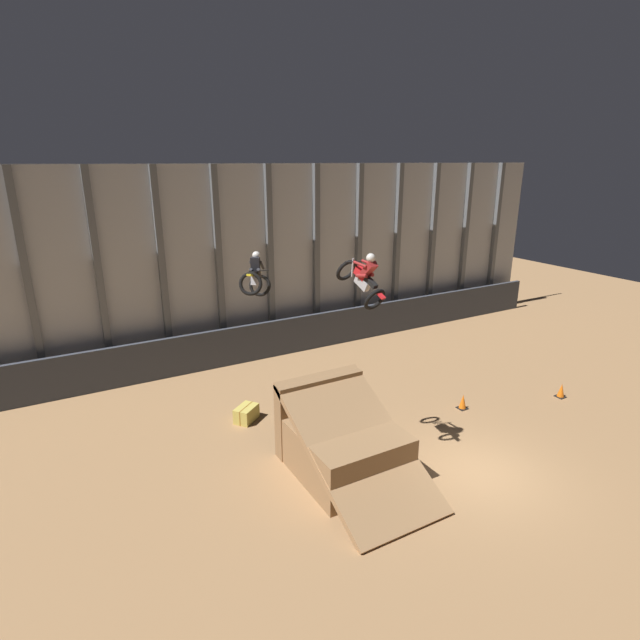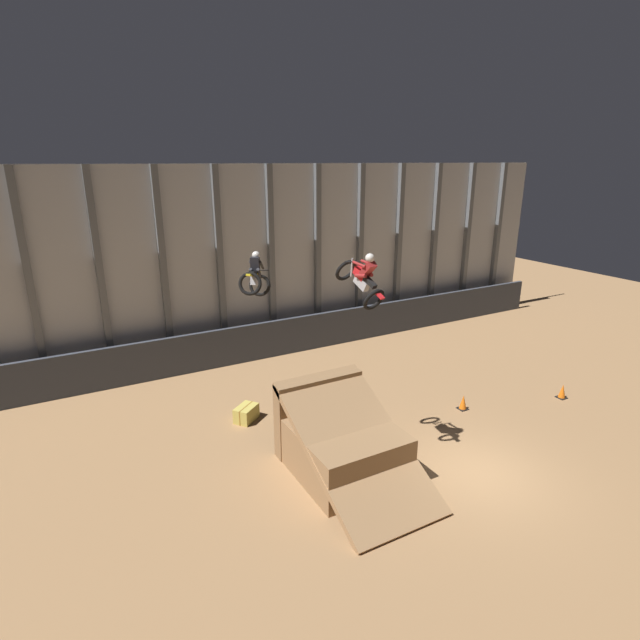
% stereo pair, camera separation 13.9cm
% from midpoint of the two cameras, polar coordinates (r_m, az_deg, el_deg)
% --- Properties ---
extents(ground_plane, '(60.00, 60.00, 0.00)m').
position_cam_midpoint_polar(ground_plane, '(16.79, 17.87, -16.30)').
color(ground_plane, '#9E754C').
extents(arena_back_wall, '(32.00, 0.40, 9.04)m').
position_cam_midpoint_polar(arena_back_wall, '(24.86, -2.88, 6.98)').
color(arena_back_wall, '#ADB2B7').
rests_on(arena_back_wall, ground_plane).
extents(lower_barrier, '(31.36, 0.20, 1.80)m').
position_cam_midpoint_polar(lower_barrier, '(24.99, -1.81, -1.54)').
color(lower_barrier, '#383D47').
rests_on(lower_barrier, ground_plane).
extents(dirt_ramp, '(3.02, 5.08, 2.69)m').
position_cam_midpoint_polar(dirt_ramp, '(15.84, 2.55, -13.66)').
color(dirt_ramp, '#966F48').
rests_on(dirt_ramp, ground_plane).
extents(rider_bike_left_air, '(1.54, 1.77, 1.62)m').
position_cam_midpoint_polar(rider_bike_left_air, '(16.10, -7.17, 4.85)').
color(rider_bike_left_air, black).
extents(rider_bike_right_air, '(0.97, 1.89, 1.69)m').
position_cam_midpoint_polar(rider_bike_right_air, '(14.50, 5.13, 4.72)').
color(rider_bike_right_air, black).
extents(traffic_cone_near_ramp, '(0.36, 0.36, 0.58)m').
position_cam_midpoint_polar(traffic_cone_near_ramp, '(22.58, 26.12, -7.35)').
color(traffic_cone_near_ramp, black).
rests_on(traffic_cone_near_ramp, ground_plane).
extents(traffic_cone_arena_edge, '(0.36, 0.36, 0.58)m').
position_cam_midpoint_polar(traffic_cone_arena_edge, '(20.24, 16.24, -9.03)').
color(traffic_cone_arena_edge, black).
rests_on(traffic_cone_arena_edge, ground_plane).
extents(hay_bale_trackside, '(1.08, 1.02, 0.57)m').
position_cam_midpoint_polar(hay_bale_trackside, '(18.88, -8.21, -10.51)').
color(hay_bale_trackside, '#CCB751').
rests_on(hay_bale_trackside, ground_plane).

